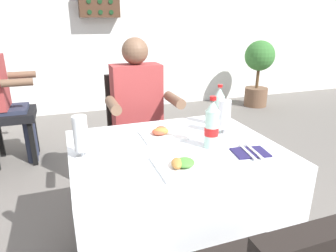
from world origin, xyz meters
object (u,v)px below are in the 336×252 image
cola_bottle_secondary (212,126)px  napkin_cutlery_set (250,152)px  plate_near_camera (183,164)px  beer_glass_left (224,116)px  potted_plant_corner (259,67)px  plate_far_diner (161,133)px  cola_bottle_primary (219,108)px  beer_glass_middle (81,136)px  wall_bottle_rack (99,2)px  chair_far_diner_seat (137,129)px  seated_diner_far (139,114)px  main_dining_table (174,176)px  background_patron (2,93)px  background_chair_right (0,110)px

cola_bottle_secondary → napkin_cutlery_set: bearing=-41.1°
plate_near_camera → beer_glass_left: size_ratio=1.28×
potted_plant_corner → plate_near_camera: bearing=-130.4°
plate_near_camera → cola_bottle_secondary: size_ratio=0.94×
plate_far_diner → napkin_cutlery_set: plate_far_diner is taller
cola_bottle_primary → cola_bottle_secondary: cola_bottle_secondary is taller
plate_far_diner → potted_plant_corner: (2.54, 2.62, -0.12)m
plate_far_diner → beer_glass_middle: bearing=-162.5°
beer_glass_middle → cola_bottle_secondary: (0.64, -0.10, 0.01)m
cola_bottle_primary → potted_plant_corner: (2.15, 2.56, -0.21)m
beer_glass_left → wall_bottle_rack: wall_bottle_rack is taller
chair_far_diner_seat → cola_bottle_secondary: bearing=-79.0°
plate_near_camera → potted_plant_corner: 3.97m
napkin_cutlery_set → beer_glass_left: bearing=88.0°
beer_glass_left → seated_diner_far: bearing=118.5°
beer_glass_middle → potted_plant_corner: potted_plant_corner is taller
plate_far_diner → potted_plant_corner: bearing=45.8°
cola_bottle_primary → napkin_cutlery_set: (-0.06, -0.44, -0.11)m
seated_diner_far → cola_bottle_secondary: (0.18, -0.79, 0.15)m
main_dining_table → seated_diner_far: (-0.01, 0.72, 0.14)m
main_dining_table → beer_glass_middle: 0.54m
beer_glass_middle → plate_near_camera: bearing=-32.2°
cola_bottle_primary → beer_glass_left: bearing=-107.3°
chair_far_diner_seat → potted_plant_corner: potted_plant_corner is taller
chair_far_diner_seat → plate_near_camera: (-0.05, -1.06, 0.20)m
background_patron → potted_plant_corner: size_ratio=1.17×
background_chair_right → background_patron: bearing=0.0°
main_dining_table → plate_near_camera: (-0.05, -0.24, 0.19)m
plate_near_camera → potted_plant_corner: potted_plant_corner is taller
beer_glass_left → napkin_cutlery_set: size_ratio=1.03×
napkin_cutlery_set → chair_far_diner_seat: bearing=107.5°
chair_far_diner_seat → napkin_cutlery_set: chair_far_diner_seat is taller
chair_far_diner_seat → beer_glass_left: 0.87m
seated_diner_far → cola_bottle_secondary: bearing=-77.0°
plate_far_diner → background_patron: bearing=122.9°
plate_near_camera → plate_far_diner: bearing=85.9°
plate_far_diner → background_chair_right: background_chair_right is taller
beer_glass_left → beer_glass_middle: 0.80m
cola_bottle_secondary → wall_bottle_rack: wall_bottle_rack is taller
beer_glass_left → background_patron: (-1.41, 1.73, -0.14)m
beer_glass_left → beer_glass_middle: beer_glass_middle is taller
beer_glass_middle → main_dining_table: bearing=-3.4°
plate_far_diner → beer_glass_middle: beer_glass_middle is taller
chair_far_diner_seat → beer_glass_left: size_ratio=4.84×
cola_bottle_secondary → potted_plant_corner: size_ratio=0.25×
plate_far_diner → background_patron: 1.95m
seated_diner_far → cola_bottle_primary: 0.64m
seated_diner_far → background_chair_right: 1.57m
chair_far_diner_seat → beer_glass_middle: bearing=-120.1°
plate_far_diner → cola_bottle_primary: bearing=8.7°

